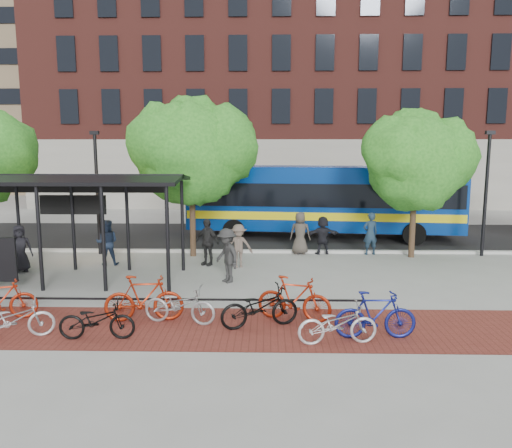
{
  "coord_description": "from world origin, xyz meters",
  "views": [
    {
      "loc": [
        0.08,
        -16.91,
        4.49
      ],
      "look_at": [
        -0.35,
        1.69,
        1.6
      ],
      "focal_mm": 35.0,
      "sensor_mm": 36.0,
      "label": 1
    }
  ],
  "objects_px": {
    "tree_b": "(194,147)",
    "bus": "(322,197)",
    "bike_10": "(337,324)",
    "pedestrian_3": "(239,246)",
    "lamp_post_right": "(486,190)",
    "pedestrian_6": "(300,233)",
    "bike_4": "(97,320)",
    "bike_8": "(260,307)",
    "bike_2": "(13,320)",
    "bike_5": "(144,298)",
    "bike_9": "(294,299)",
    "pedestrian_2": "(107,242)",
    "pedestrian_9": "(227,255)",
    "pedestrian_4": "(207,242)",
    "pedestrian_0": "(20,248)",
    "pedestrian_5": "(323,235)",
    "tree_c": "(418,158)",
    "bike_6": "(180,305)",
    "bike_1": "(0,300)",
    "lamp_post_left": "(97,189)",
    "bike_11": "(375,315)",
    "bus_shelter": "(22,192)",
    "pedestrian_7": "(370,234)"
  },
  "relations": [
    {
      "from": "tree_b",
      "to": "bus",
      "type": "xyz_separation_m",
      "value": [
        5.69,
        4.26,
        -2.43
      ]
    },
    {
      "from": "bike_10",
      "to": "pedestrian_3",
      "type": "xyz_separation_m",
      "value": [
        -2.69,
        7.34,
        0.33
      ]
    },
    {
      "from": "lamp_post_right",
      "to": "pedestrian_6",
      "type": "distance_m",
      "value": 7.77
    },
    {
      "from": "bus",
      "to": "pedestrian_3",
      "type": "distance_m",
      "value": 7.39
    },
    {
      "from": "bike_4",
      "to": "bike_8",
      "type": "height_order",
      "value": "bike_8"
    },
    {
      "from": "bike_2",
      "to": "pedestrian_6",
      "type": "relative_size",
      "value": 1.02
    },
    {
      "from": "bike_5",
      "to": "bike_8",
      "type": "relative_size",
      "value": 1.02
    },
    {
      "from": "bus",
      "to": "bike_9",
      "type": "distance_m",
      "value": 12.28
    },
    {
      "from": "pedestrian_2",
      "to": "bike_5",
      "type": "bearing_deg",
      "value": 106.7
    },
    {
      "from": "pedestrian_2",
      "to": "pedestrian_9",
      "type": "bearing_deg",
      "value": 144.98
    },
    {
      "from": "bike_8",
      "to": "pedestrian_4",
      "type": "height_order",
      "value": "pedestrian_4"
    },
    {
      "from": "pedestrian_0",
      "to": "pedestrian_5",
      "type": "distance_m",
      "value": 11.73
    },
    {
      "from": "tree_b",
      "to": "tree_c",
      "type": "relative_size",
      "value": 1.09
    },
    {
      "from": "tree_c",
      "to": "pedestrian_0",
      "type": "xyz_separation_m",
      "value": [
        -14.94,
        -2.83,
        -3.2
      ]
    },
    {
      "from": "bike_2",
      "to": "bike_6",
      "type": "height_order",
      "value": "bike_6"
    },
    {
      "from": "bike_1",
      "to": "bus",
      "type": "bearing_deg",
      "value": -59.95
    },
    {
      "from": "tree_c",
      "to": "pedestrian_0",
      "type": "relative_size",
      "value": 3.46
    },
    {
      "from": "tree_c",
      "to": "bus",
      "type": "height_order",
      "value": "tree_c"
    },
    {
      "from": "bus",
      "to": "pedestrian_5",
      "type": "height_order",
      "value": "bus"
    },
    {
      "from": "lamp_post_left",
      "to": "pedestrian_9",
      "type": "bearing_deg",
      "value": -37.04
    },
    {
      "from": "bus",
      "to": "pedestrian_5",
      "type": "relative_size",
      "value": 8.27
    },
    {
      "from": "pedestrian_0",
      "to": "bike_5",
      "type": "bearing_deg",
      "value": -73.26
    },
    {
      "from": "bike_2",
      "to": "bike_11",
      "type": "distance_m",
      "value": 8.5
    },
    {
      "from": "bus_shelter",
      "to": "bike_9",
      "type": "height_order",
      "value": "bus_shelter"
    },
    {
      "from": "tree_c",
      "to": "bike_1",
      "type": "distance_m",
      "value": 15.6
    },
    {
      "from": "pedestrian_3",
      "to": "pedestrian_7",
      "type": "distance_m",
      "value": 5.88
    },
    {
      "from": "bike_9",
      "to": "bike_10",
      "type": "relative_size",
      "value": 1.06
    },
    {
      "from": "bike_2",
      "to": "bike_9",
      "type": "bearing_deg",
      "value": -100.41
    },
    {
      "from": "bike_2",
      "to": "pedestrian_0",
      "type": "relative_size",
      "value": 1.06
    },
    {
      "from": "pedestrian_2",
      "to": "lamp_post_left",
      "type": "bearing_deg",
      "value": -72.61
    },
    {
      "from": "bike_5",
      "to": "pedestrian_2",
      "type": "xyz_separation_m",
      "value": [
        -2.94,
        6.2,
        0.26
      ]
    },
    {
      "from": "lamp_post_right",
      "to": "bike_2",
      "type": "bearing_deg",
      "value": -147.57
    },
    {
      "from": "bike_2",
      "to": "pedestrian_9",
      "type": "height_order",
      "value": "pedestrian_9"
    },
    {
      "from": "lamp_post_right",
      "to": "bike_10",
      "type": "relative_size",
      "value": 2.78
    },
    {
      "from": "bike_8",
      "to": "bike_11",
      "type": "xyz_separation_m",
      "value": [
        2.74,
        -0.69,
        0.05
      ]
    },
    {
      "from": "bus",
      "to": "pedestrian_6",
      "type": "distance_m",
      "value": 4.19
    },
    {
      "from": "lamp_post_left",
      "to": "pedestrian_2",
      "type": "relative_size",
      "value": 2.94
    },
    {
      "from": "tree_c",
      "to": "pedestrian_3",
      "type": "distance_m",
      "value": 8.04
    },
    {
      "from": "pedestrian_4",
      "to": "pedestrian_9",
      "type": "distance_m",
      "value": 2.61
    },
    {
      "from": "tree_b",
      "to": "lamp_post_left",
      "type": "xyz_separation_m",
      "value": [
        -4.1,
        0.25,
        -1.71
      ]
    },
    {
      "from": "bike_6",
      "to": "pedestrian_0",
      "type": "xyz_separation_m",
      "value": [
        -6.7,
        5.22,
        0.36
      ]
    },
    {
      "from": "bike_6",
      "to": "pedestrian_9",
      "type": "bearing_deg",
      "value": -1.84
    },
    {
      "from": "bike_6",
      "to": "pedestrian_5",
      "type": "xyz_separation_m",
      "value": [
        4.56,
        8.5,
        0.31
      ]
    },
    {
      "from": "bus_shelter",
      "to": "bike_8",
      "type": "distance_m",
      "value": 9.5
    },
    {
      "from": "pedestrian_3",
      "to": "pedestrian_4",
      "type": "relative_size",
      "value": 0.91
    },
    {
      "from": "bus",
      "to": "pedestrian_4",
      "type": "relative_size",
      "value": 7.46
    },
    {
      "from": "bus_shelter",
      "to": "tree_c",
      "type": "distance_m",
      "value": 14.77
    },
    {
      "from": "bike_1",
      "to": "pedestrian_6",
      "type": "height_order",
      "value": "pedestrian_6"
    },
    {
      "from": "lamp_post_right",
      "to": "bike_5",
      "type": "xyz_separation_m",
      "value": [
        -12.1,
        -8.16,
        -2.13
      ]
    },
    {
      "from": "pedestrian_2",
      "to": "pedestrian_4",
      "type": "relative_size",
      "value": 0.98
    }
  ]
}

